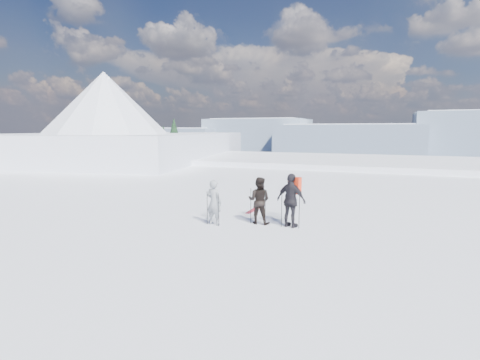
% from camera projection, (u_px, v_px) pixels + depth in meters
% --- Properties ---
extents(lake_basin, '(820.00, 820.00, 71.62)m').
position_uv_depth(lake_basin, '(353.00, 225.00, 39.37)').
color(lake_basin, white).
rests_on(lake_basin, ground).
extents(far_mountain_range, '(770.00, 110.00, 53.00)m').
position_uv_depth(far_mountain_range, '(414.00, 138.00, 420.11)').
color(far_mountain_range, slate).
rests_on(far_mountain_range, ground).
extents(near_ridge, '(31.37, 35.68, 25.62)m').
position_uv_depth(near_ridge, '(138.00, 184.00, 47.98)').
color(near_ridge, white).
rests_on(near_ridge, ground).
extents(skier_grey, '(0.68, 0.50, 1.70)m').
position_uv_depth(skier_grey, '(214.00, 202.00, 13.95)').
color(skier_grey, gray).
rests_on(skier_grey, ground).
extents(skier_dark, '(0.88, 0.70, 1.78)m').
position_uv_depth(skier_dark, '(259.00, 201.00, 14.12)').
color(skier_dark, black).
rests_on(skier_dark, ground).
extents(skier_pack, '(1.25, 0.81, 1.98)m').
position_uv_depth(skier_pack, '(291.00, 201.00, 13.60)').
color(skier_pack, black).
rests_on(skier_pack, ground).
extents(backpack, '(0.47, 0.35, 0.61)m').
position_uv_depth(backpack, '(295.00, 165.00, 13.61)').
color(backpack, red).
rests_on(backpack, skier_pack).
extents(ski_poles, '(3.38, 0.86, 1.35)m').
position_uv_depth(ski_poles, '(254.00, 209.00, 13.86)').
color(ski_poles, black).
rests_on(ski_poles, ground).
extents(skis_loose, '(0.28, 1.70, 0.03)m').
position_uv_depth(skis_loose, '(254.00, 209.00, 16.64)').
color(skis_loose, black).
rests_on(skis_loose, ground).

